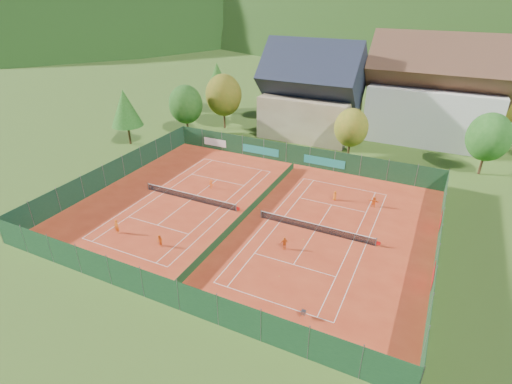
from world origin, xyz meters
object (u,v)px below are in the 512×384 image
Objects in this scene: player_right_far_a at (335,196)px; player_right_near at (284,243)px; ball_hopper at (303,312)px; player_left_far at (211,184)px; player_left_near at (117,227)px; hotel_block_a at (435,96)px; player_right_far_b at (374,202)px; chalet at (312,96)px; player_left_mid at (160,241)px.

player_right_near is at bearing 93.40° from player_right_far_a.
player_left_far is (-18.47, 16.24, 0.03)m from ball_hopper.
player_left_near reaches higher than ball_hopper.
player_right_far_a is (1.69, 12.18, -0.10)m from player_right_near.
hotel_block_a is 40.31m from player_left_far.
ball_hopper is at bearing 88.84° from player_right_far_b.
chalet is 13.51× the size of player_right_far_a.
player_right_near reaches higher than player_right_far_b.
player_left_mid reaches higher than ball_hopper.
player_right_far_a reaches higher than ball_hopper.
player_left_near reaches higher than player_right_far_a.
hotel_block_a reaches higher than player_right_far_b.
player_right_far_b is (15.56, -21.88, -5.96)m from chalet.
hotel_block_a is 42.12m from player_right_near.
player_left_mid is at bearing -115.01° from hotel_block_a.
hotel_block_a is at bearing 62.03° from player_left_near.
player_right_near reaches higher than player_right_far_a.
player_left_mid is 1.08× the size of player_right_far_a.
player_left_far is (-4.35, -26.15, -6.04)m from chalet.
player_right_far_a is (-3.18, 20.14, 0.04)m from ball_hopper.
hotel_block_a reaches higher than ball_hopper.
player_left_near is 25.50m from player_right_far_a.
chalet is at bearing -162.47° from hotel_block_a.
chalet is 10.22× the size of player_left_near.
player_right_near is at bearing 121.48° from ball_hopper.
hotel_block_a is 28.88m from player_right_far_b.
player_right_near is (11.45, 5.04, 0.05)m from player_left_mid.
player_left_far is at bearing 25.65° from player_right_far_a.
chalet is 40.66m from player_left_near.
chalet is 13.77× the size of player_left_far.
chalet is 25.51m from player_right_far_a.
ball_hopper is at bearing -96.39° from player_right_near.
chalet is at bearing 67.16° from player_right_near.
player_right_far_a is (15.29, 3.91, 0.01)m from player_left_far.
hotel_block_a is at bearing 38.56° from player_right_near.
player_left_near reaches higher than player_left_far.
chalet is 11.65× the size of player_right_near.
player_left_near is at bearing -101.27° from chalet.
player_left_far is at bearing 77.83° from player_left_near.
player_left_far is (-23.35, -32.15, -6.79)m from hotel_block_a.
chalet is 36.14m from player_right_near.
ball_hopper is 20.39m from player_right_far_a.
player_left_near is 17.83m from player_right_near.
player_right_far_a is (18.80, 17.22, -0.19)m from player_left_near.
player_right_near is at bearing -103.57° from hotel_block_a.
player_right_near is (13.60, -8.28, 0.11)m from player_left_far.
ball_hopper is 9.33m from player_right_near.
player_left_mid is at bearing 2.63° from player_left_near.
player_left_far is 15.78m from player_right_far_a.
player_left_mid is 21.66m from player_right_far_a.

